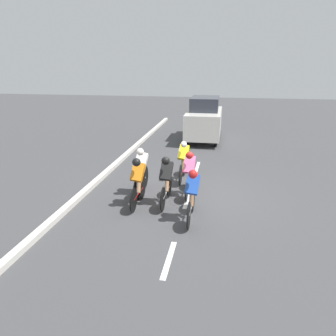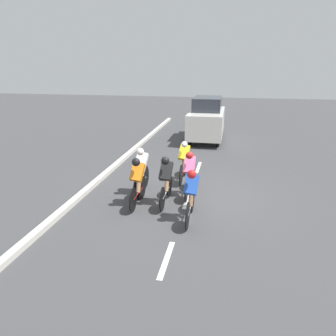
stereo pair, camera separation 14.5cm
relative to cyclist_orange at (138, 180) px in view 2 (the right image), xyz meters
name	(u,v)px [view 2 (the right image)]	position (x,y,z in m)	size (l,w,h in m)	color
ground_plane	(189,195)	(-1.32, -1.03, -0.78)	(60.00, 60.00, 0.00)	#424244
lane_stripe_near	(166,259)	(-1.32, 2.50, -0.78)	(0.12, 1.40, 0.01)	white
lane_stripe_mid	(187,199)	(-1.32, -0.70, -0.78)	(0.12, 1.40, 0.01)	white
lane_stripe_far	(198,167)	(-1.32, -3.90, -0.78)	(0.12, 1.40, 0.01)	white
curb	(87,190)	(1.88, -0.70, -0.71)	(0.20, 27.84, 0.14)	beige
cyclist_orange	(138,180)	(0.00, 0.00, 0.00)	(0.39, 1.65, 1.48)	black
cyclist_yellow	(184,160)	(-0.97, -2.30, -0.03)	(0.39, 1.70, 1.45)	black
cyclist_pink	(189,172)	(-1.33, -0.98, -0.02)	(0.36, 1.67, 1.46)	black
cyclist_blue	(191,193)	(-1.59, 0.66, -0.02)	(0.37, 1.72, 1.47)	black
cyclist_white	(141,170)	(0.13, -0.86, 0.01)	(0.39, 1.73, 1.54)	black
cyclist_black	(166,178)	(-0.77, -0.23, 0.01)	(0.36, 1.72, 1.50)	black
support_car	(207,119)	(-1.22, -8.65, 0.32)	(1.70, 3.88, 2.22)	black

